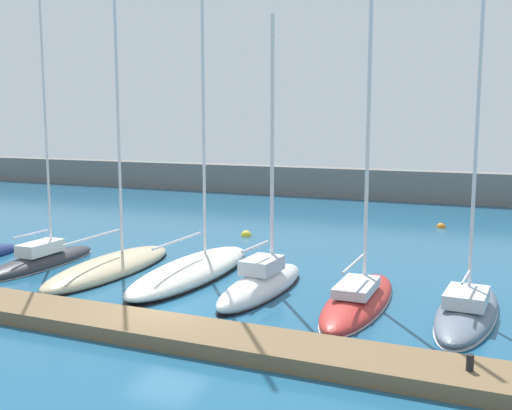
{
  "coord_description": "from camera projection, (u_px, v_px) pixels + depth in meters",
  "views": [
    {
      "loc": [
        11.17,
        -17.86,
        7.06
      ],
      "look_at": [
        0.5,
        6.87,
        3.24
      ],
      "focal_mm": 42.89,
      "sensor_mm": 36.0,
      "label": 1
    }
  ],
  "objects": [
    {
      "name": "sailboat_ivory_fourth",
      "position": [
        192.0,
        269.0,
        27.32
      ],
      "size": [
        2.64,
        9.88,
        19.95
      ],
      "rotation": [
        0.0,
        0.0,
        1.57
      ],
      "color": "silver",
      "rests_on": "ground_plane"
    },
    {
      "name": "dock_bollard",
      "position": [
        470.0,
        363.0,
        16.07
      ],
      "size": [
        0.2,
        0.2,
        0.44
      ],
      "primitive_type": "cylinder",
      "color": "black",
      "rests_on": "dock_pier"
    },
    {
      "name": "breakwater_seawall",
      "position": [
        380.0,
        184.0,
        53.83
      ],
      "size": [
        108.0,
        2.06,
        2.63
      ],
      "primitive_type": "cube",
      "color": "slate",
      "rests_on": "ground_plane"
    },
    {
      "name": "sailboat_white_fifth",
      "position": [
        262.0,
        283.0,
        24.85
      ],
      "size": [
        2.05,
        7.05,
        11.5
      ],
      "rotation": [
        0.0,
        0.0,
        1.53
      ],
      "color": "white",
      "rests_on": "ground_plane"
    },
    {
      "name": "sailboat_sand_third",
      "position": [
        111.0,
        266.0,
        28.33
      ],
      "size": [
        2.71,
        9.19,
        16.57
      ],
      "rotation": [
        0.0,
        0.0,
        1.59
      ],
      "color": "beige",
      "rests_on": "ground_plane"
    },
    {
      "name": "sailboat_slate_seventh",
      "position": [
        467.0,
        308.0,
        21.85
      ],
      "size": [
        2.35,
        7.67,
        13.28
      ],
      "rotation": [
        0.0,
        0.0,
        1.52
      ],
      "color": "slate",
      "rests_on": "ground_plane"
    },
    {
      "name": "ground_plane",
      "position": [
        166.0,
        320.0,
        21.61
      ],
      "size": [
        120.0,
        120.0,
        0.0
      ],
      "primitive_type": "plane",
      "color": "#1E567A"
    },
    {
      "name": "mooring_buoy_orange",
      "position": [
        441.0,
        228.0,
        39.88
      ],
      "size": [
        0.59,
        0.59,
        0.59
      ],
      "primitive_type": "sphere",
      "color": "orange",
      "rests_on": "ground_plane"
    },
    {
      "name": "mooring_buoy_yellow",
      "position": [
        246.0,
        236.0,
        37.04
      ],
      "size": [
        0.66,
        0.66,
        0.66
      ],
      "primitive_type": "sphere",
      "color": "yellow",
      "rests_on": "ground_plane"
    },
    {
      "name": "sailboat_red_sixth",
      "position": [
        358.0,
        297.0,
        23.26
      ],
      "size": [
        2.17,
        7.98,
        14.42
      ],
      "rotation": [
        0.0,
        0.0,
        1.58
      ],
      "color": "#B72D28",
      "rests_on": "ground_plane"
    },
    {
      "name": "dock_pier",
      "position": [
        141.0,
        327.0,
        20.16
      ],
      "size": [
        32.71,
        2.28,
        0.47
      ],
      "primitive_type": "cube",
      "color": "brown",
      "rests_on": "ground_plane"
    },
    {
      "name": "sailboat_charcoal_second",
      "position": [
        41.0,
        259.0,
        29.46
      ],
      "size": [
        1.9,
        7.28,
        15.74
      ],
      "rotation": [
        0.0,
        0.0,
        1.58
      ],
      "color": "#2D2D33",
      "rests_on": "ground_plane"
    }
  ]
}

